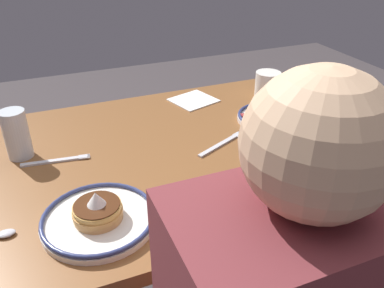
{
  "coord_description": "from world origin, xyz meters",
  "views": [
    {
      "loc": [
        0.3,
        0.96,
        1.35
      ],
      "look_at": [
        -0.08,
        0.04,
        0.78
      ],
      "focal_mm": 37.25,
      "sensor_mm": 36.0,
      "label": 1
    }
  ],
  "objects": [
    {
      "name": "fork_near",
      "position": [
        0.29,
        -0.06,
        0.76
      ],
      "size": [
        0.19,
        0.04,
        0.01
      ],
      "color": "silver",
      "rests_on": "dining_table"
    },
    {
      "name": "drinking_glass",
      "position": [
        0.38,
        -0.13,
        0.82
      ],
      "size": [
        0.07,
        0.07,
        0.14
      ],
      "color": "silver",
      "rests_on": "dining_table"
    },
    {
      "name": "paper_napkin",
      "position": [
        -0.23,
        -0.31,
        0.76
      ],
      "size": [
        0.18,
        0.18,
        0.0
      ],
      "primitive_type": "cube",
      "rotation": [
        0.0,
        0.0,
        0.3
      ],
      "color": "white",
      "rests_on": "dining_table"
    },
    {
      "name": "dining_table",
      "position": [
        0.0,
        0.0,
        0.66
      ],
      "size": [
        1.3,
        0.85,
        0.75
      ],
      "color": "brown",
      "rests_on": "ground_plane"
    },
    {
      "name": "plate_near_main",
      "position": [
        -0.4,
        -0.06,
        0.77
      ],
      "size": [
        0.21,
        0.21,
        0.04
      ],
      "color": "white",
      "rests_on": "dining_table"
    },
    {
      "name": "coffee_mug",
      "position": [
        -0.51,
        -0.25,
        0.8
      ],
      "size": [
        0.13,
        0.09,
        0.09
      ],
      "color": "white",
      "rests_on": "dining_table"
    },
    {
      "name": "fork_far",
      "position": [
        -0.18,
        0.03,
        0.76
      ],
      "size": [
        0.19,
        0.1,
        0.01
      ],
      "color": "silver",
      "rests_on": "dining_table"
    },
    {
      "name": "plate_center_pancakes",
      "position": [
        0.23,
        0.25,
        0.77
      ],
      "size": [
        0.26,
        0.26,
        0.08
      ],
      "color": "white",
      "rests_on": "dining_table"
    }
  ]
}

